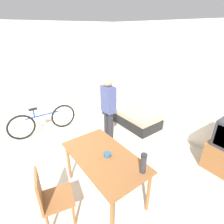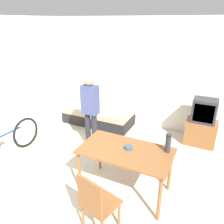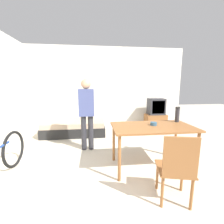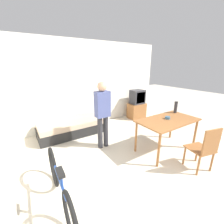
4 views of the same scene
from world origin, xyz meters
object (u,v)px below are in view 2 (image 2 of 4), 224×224
tv (202,124)px  thermos_flask (168,142)px  wooden_chair (96,203)px  bicycle (4,143)px  daybed (98,116)px  person_standing (90,107)px  dining_table (125,155)px  mate_bowl (128,148)px

tv → thermos_flask: bearing=-101.3°
wooden_chair → bicycle: size_ratio=0.53×
tv → wooden_chair: 3.13m
daybed → person_standing: size_ratio=1.13×
dining_table → mate_bowl: (0.03, 0.04, 0.11)m
mate_bowl → daybed: bearing=129.7°
bicycle → person_standing: bearing=40.5°
bicycle → mate_bowl: size_ratio=15.07×
daybed → wooden_chair: bearing=-61.3°
dining_table → bicycle: size_ratio=0.81×
bicycle → thermos_flask: thermos_flask is taller
dining_table → tv: bearing=65.5°
bicycle → thermos_flask: bearing=7.9°
tv → dining_table: (-0.95, -2.10, 0.20)m
daybed → bicycle: bearing=-111.5°
daybed → wooden_chair: (1.60, -2.92, 0.30)m
thermos_flask → mate_bowl: 0.60m
tv → dining_table: size_ratio=0.76×
daybed → tv: tv is taller
bicycle → mate_bowl: (2.55, 0.24, 0.46)m
daybed → person_standing: 1.40m
thermos_flask → mate_bowl: thermos_flask is taller
tv → person_standing: (-2.14, -1.16, 0.45)m
wooden_chair → thermos_flask: (0.61, 1.11, 0.43)m
wooden_chair → daybed: bearing=118.7°
dining_table → mate_bowl: bearing=52.1°
dining_table → thermos_flask: bearing=21.8°
tv → person_standing: person_standing is taller
daybed → bicycle: 2.41m
thermos_flask → dining_table: bearing=-158.2°
daybed → person_standing: person_standing is taller
dining_table → bicycle: dining_table is taller
tv → bicycle: 4.16m
bicycle → person_standing: person_standing is taller
dining_table → mate_bowl: mate_bowl is taller
wooden_chair → thermos_flask: 1.34m
thermos_flask → mate_bowl: size_ratio=2.59×
dining_table → thermos_flask: 0.67m
wooden_chair → dining_table: bearing=87.8°
wooden_chair → person_standing: (-1.15, 1.81, 0.43)m
dining_table → wooden_chair: size_ratio=1.53×
dining_table → person_standing: size_ratio=0.87×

